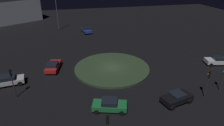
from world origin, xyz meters
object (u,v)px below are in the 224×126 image
Objects in this scene: car_silver at (8,80)px; traffic_light_southeast_near at (224,74)px; car_red at (53,66)px; car_green at (110,105)px; streetlamp_north at (57,10)px; traffic_light_west at (12,78)px; car_white at (217,61)px; car_blue at (86,30)px; car_black at (177,98)px; traffic_light_southeast at (208,79)px; traffic_light_south at (108,125)px.

car_silver is 30.55m from traffic_light_southeast_near.
car_silver is at bearing 20.86° from traffic_light_southeast_near.
car_red is 7.17m from car_silver.
car_green is 16.13m from traffic_light_southeast_near.
streetlamp_north is (6.93, 28.27, 4.75)m from car_silver.
car_green is at bearing 38.91° from traffic_light_southeast_near.
traffic_light_southeast_near is at bearing -58.68° from streetlamp_north.
car_white is at bearing -15.30° from traffic_light_west.
car_green is at bearing -11.86° from car_blue.
car_silver reaches higher than car_white.
car_blue is at bearing -74.63° from car_green.
car_black is 21.14m from traffic_light_west.
car_white is 1.12× the size of traffic_light_southeast.
car_white is (28.60, -4.53, 0.02)m from car_red.
traffic_light_southeast is at bearing 55.87° from car_white.
car_blue is at bearing -28.02° from traffic_light_southeast_near.
car_black is at bearing 49.93° from traffic_light_southeast.
traffic_light_southeast reaches higher than car_green.
car_blue is at bearing -31.02° from streetlamp_north.
streetlamp_north reaches higher than car_white.
car_red is 1.18× the size of traffic_light_southeast.
car_black is 8.64m from car_green.
traffic_light_southeast is (4.26, 0.22, 2.05)m from car_black.
car_silver is at bearing -41.00° from car_blue.
car_red is 25.28m from streetlamp_north.
traffic_light_south is (-14.25, -5.04, -0.01)m from traffic_light_southeast.
traffic_light_west reaches higher than traffic_light_southeast_near.
traffic_light_south reaches higher than car_blue.
car_red is at bearing -91.51° from streetlamp_north.
car_blue is 35.38m from traffic_light_southeast.
car_green is 16.05m from car_silver.
traffic_light_west is 0.46× the size of streetlamp_north.
traffic_light_south is 0.43× the size of streetlamp_north.
car_blue is 1.15× the size of traffic_light_south.
car_silver is at bearing 54.26° from traffic_light_south.
car_red is at bearing 9.58° from traffic_light_southeast_near.
car_black is (15.62, -13.02, 0.04)m from car_red.
streetlamp_north is (5.20, 31.91, 2.53)m from traffic_light_west.
traffic_light_southeast_near is at bearing -161.10° from car_green.
traffic_light_southeast is 0.43× the size of streetlamp_north.
traffic_light_west is at bearing -99.25° from streetlamp_north.
traffic_light_southeast is at bearing -111.11° from car_red.
traffic_light_southeast_near reaches higher than car_black.
traffic_light_south is (10.18, -10.74, -0.19)m from traffic_light_west.
traffic_light_west is (-24.43, 5.70, 0.18)m from traffic_light_southeast.
car_green is 5.92m from traffic_light_south.
car_black is 4.73m from traffic_light_southeast.
car_silver is at bearing -37.21° from car_black.
car_blue is at bearing -9.56° from car_red.
traffic_light_south is (11.91, -14.39, 2.03)m from car_silver.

